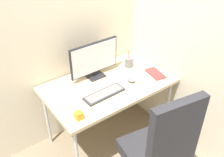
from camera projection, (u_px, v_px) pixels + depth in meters
The scene contains 11 objects.
ground_plane at pixel (109, 136), 2.92m from camera, with size 8.00×8.00×0.00m, color gray.
wall_back at pixel (83, 6), 2.40m from camera, with size 3.05×0.04×2.80m, color beige.
wall_side_right at pixel (184, 11), 2.28m from camera, with size 0.04×2.54×2.80m, color beige.
desk at pixel (108, 87), 2.53m from camera, with size 1.25×0.75×0.74m.
office_chair at pixel (160, 148), 2.05m from camera, with size 0.64×0.64×1.15m.
monitor at pixel (94, 59), 2.50m from camera, with size 0.53×0.14×0.37m.
keyboard at pixel (104, 94), 2.34m from camera, with size 0.40×0.15×0.02m.
mouse at pixel (132, 80), 2.51m from camera, with size 0.06×0.09×0.04m, color slate.
pen_holder at pixel (129, 62), 2.74m from camera, with size 0.09×0.09×0.18m.
notebook at pixel (155, 74), 2.64m from camera, with size 0.12×0.22×0.01m, color #B23333.
desk_clamp_accessory at pixel (79, 116), 2.07m from camera, with size 0.06×0.06×0.07m, color orange.
Camera 1 is at (-1.19, -1.66, 2.18)m, focal length 40.85 mm.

